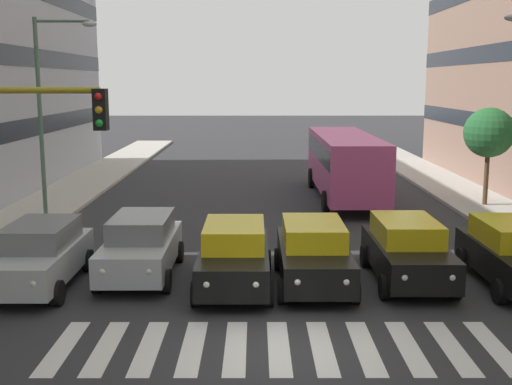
{
  "coord_description": "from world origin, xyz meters",
  "views": [
    {
      "loc": [
        0.49,
        12.51,
        5.47
      ],
      "look_at": [
        0.47,
        -7.6,
        1.94
      ],
      "focal_mm": 44.75,
      "sensor_mm": 36.0,
      "label": 1
    }
  ],
  "objects_px": {
    "car_2": "(313,253)",
    "car_4": "(141,245)",
    "street_tree_2": "(489,133)",
    "car_3": "(234,255)",
    "car_5": "(40,255)",
    "bus_behind_traffic": "(345,159)",
    "car_1": "(407,250)",
    "street_lamp_right": "(48,101)"
  },
  "relations": [
    {
      "from": "car_2",
      "to": "car_4",
      "type": "xyz_separation_m",
      "value": [
        4.8,
        -0.84,
        0.0
      ]
    },
    {
      "from": "street_tree_2",
      "to": "car_3",
      "type": "bearing_deg",
      "value": 45.78
    },
    {
      "from": "car_4",
      "to": "car_5",
      "type": "height_order",
      "value": "same"
    },
    {
      "from": "car_2",
      "to": "bus_behind_traffic",
      "type": "height_order",
      "value": "bus_behind_traffic"
    },
    {
      "from": "car_2",
      "to": "bus_behind_traffic",
      "type": "distance_m",
      "value": 13.24
    },
    {
      "from": "street_tree_2",
      "to": "car_5",
      "type": "bearing_deg",
      "value": 34.4
    },
    {
      "from": "car_3",
      "to": "car_1",
      "type": "bearing_deg",
      "value": -173.78
    },
    {
      "from": "car_5",
      "to": "bus_behind_traffic",
      "type": "bearing_deg",
      "value": -127.28
    },
    {
      "from": "street_tree_2",
      "to": "car_4",
      "type": "bearing_deg",
      "value": 36.66
    },
    {
      "from": "car_1",
      "to": "car_2",
      "type": "height_order",
      "value": "same"
    },
    {
      "from": "car_1",
      "to": "street_lamp_right",
      "type": "bearing_deg",
      "value": -30.85
    },
    {
      "from": "car_5",
      "to": "street_tree_2",
      "type": "height_order",
      "value": "street_tree_2"
    },
    {
      "from": "car_5",
      "to": "bus_behind_traffic",
      "type": "height_order",
      "value": "bus_behind_traffic"
    },
    {
      "from": "street_lamp_right",
      "to": "car_3",
      "type": "bearing_deg",
      "value": 133.28
    },
    {
      "from": "car_4",
      "to": "car_5",
      "type": "bearing_deg",
      "value": 20.46
    },
    {
      "from": "car_2",
      "to": "street_tree_2",
      "type": "xyz_separation_m",
      "value": [
        -8.46,
        -10.7,
        2.38
      ]
    },
    {
      "from": "car_4",
      "to": "street_lamp_right",
      "type": "bearing_deg",
      "value": -55.63
    },
    {
      "from": "car_3",
      "to": "street_lamp_right",
      "type": "relative_size",
      "value": 0.58
    },
    {
      "from": "car_1",
      "to": "street_tree_2",
      "type": "xyz_separation_m",
      "value": [
        -5.86,
        -10.37,
        2.38
      ]
    },
    {
      "from": "car_1",
      "to": "car_4",
      "type": "relative_size",
      "value": 1.0
    },
    {
      "from": "car_2",
      "to": "street_lamp_right",
      "type": "bearing_deg",
      "value": -38.66
    },
    {
      "from": "bus_behind_traffic",
      "to": "street_lamp_right",
      "type": "bearing_deg",
      "value": 24.68
    },
    {
      "from": "car_5",
      "to": "street_lamp_right",
      "type": "relative_size",
      "value": 0.58
    },
    {
      "from": "car_2",
      "to": "car_5",
      "type": "xyz_separation_m",
      "value": [
        7.34,
        0.11,
        0.0
      ]
    },
    {
      "from": "car_4",
      "to": "car_5",
      "type": "xyz_separation_m",
      "value": [
        2.54,
        0.95,
        0.0
      ]
    },
    {
      "from": "car_3",
      "to": "street_tree_2",
      "type": "relative_size",
      "value": 1.06
    },
    {
      "from": "bus_behind_traffic",
      "to": "car_2",
      "type": "bearing_deg",
      "value": 78.64
    },
    {
      "from": "car_2",
      "to": "car_4",
      "type": "relative_size",
      "value": 1.0
    },
    {
      "from": "car_4",
      "to": "car_5",
      "type": "distance_m",
      "value": 2.71
    },
    {
      "from": "car_2",
      "to": "street_lamp_right",
      "type": "distance_m",
      "value": 12.55
    },
    {
      "from": "bus_behind_traffic",
      "to": "street_tree_2",
      "type": "xyz_separation_m",
      "value": [
        -5.86,
        2.24,
        1.41
      ]
    },
    {
      "from": "car_3",
      "to": "car_5",
      "type": "height_order",
      "value": "same"
    },
    {
      "from": "car_1",
      "to": "car_5",
      "type": "relative_size",
      "value": 1.0
    },
    {
      "from": "car_3",
      "to": "car_5",
      "type": "bearing_deg",
      "value": -0.72
    },
    {
      "from": "car_3",
      "to": "car_4",
      "type": "bearing_deg",
      "value": -20.84
    },
    {
      "from": "car_4",
      "to": "street_tree_2",
      "type": "height_order",
      "value": "street_tree_2"
    },
    {
      "from": "car_2",
      "to": "car_1",
      "type": "bearing_deg",
      "value": -172.63
    },
    {
      "from": "car_2",
      "to": "car_3",
      "type": "relative_size",
      "value": 1.0
    },
    {
      "from": "car_5",
      "to": "street_lamp_right",
      "type": "xyz_separation_m",
      "value": [
        1.99,
        -7.58,
        3.83
      ]
    },
    {
      "from": "car_5",
      "to": "car_3",
      "type": "bearing_deg",
      "value": 179.28
    },
    {
      "from": "car_5",
      "to": "street_tree_2",
      "type": "distance_m",
      "value": 19.3
    },
    {
      "from": "street_tree_2",
      "to": "car_2",
      "type": "bearing_deg",
      "value": 51.68
    }
  ]
}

